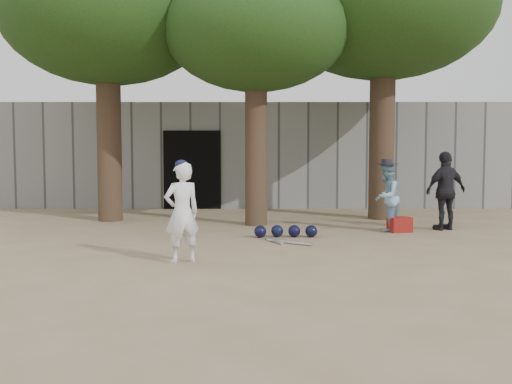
{
  "coord_description": "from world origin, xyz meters",
  "views": [
    {
      "loc": [
        0.6,
        -8.22,
        1.59
      ],
      "look_at": [
        0.6,
        1.0,
        0.95
      ],
      "focal_mm": 40.0,
      "sensor_mm": 36.0,
      "label": 1
    }
  ],
  "objects_px": {
    "boy_player": "(182,213)",
    "spectator_dark": "(446,191)",
    "spectator_blue": "(386,197)",
    "red_bag": "(400,225)"
  },
  "relations": [
    {
      "from": "boy_player",
      "to": "spectator_dark",
      "type": "xyz_separation_m",
      "value": [
        4.96,
        3.46,
        0.08
      ]
    },
    {
      "from": "boy_player",
      "to": "spectator_dark",
      "type": "bearing_deg",
      "value": -173.46
    },
    {
      "from": "spectator_dark",
      "to": "red_bag",
      "type": "height_order",
      "value": "spectator_dark"
    },
    {
      "from": "spectator_dark",
      "to": "red_bag",
      "type": "xyz_separation_m",
      "value": [
        -1.01,
        -0.31,
        -0.66
      ]
    },
    {
      "from": "spectator_blue",
      "to": "spectator_dark",
      "type": "distance_m",
      "value": 1.28
    },
    {
      "from": "spectator_blue",
      "to": "red_bag",
      "type": "bearing_deg",
      "value": 98.78
    },
    {
      "from": "boy_player",
      "to": "red_bag",
      "type": "xyz_separation_m",
      "value": [
        3.94,
        3.15,
        -0.58
      ]
    },
    {
      "from": "spectator_blue",
      "to": "spectator_dark",
      "type": "height_order",
      "value": "spectator_dark"
    },
    {
      "from": "spectator_blue",
      "to": "red_bag",
      "type": "xyz_separation_m",
      "value": [
        0.25,
        -0.1,
        -0.55
      ]
    },
    {
      "from": "spectator_blue",
      "to": "boy_player",
      "type": "bearing_deg",
      "value": -18.07
    }
  ]
}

